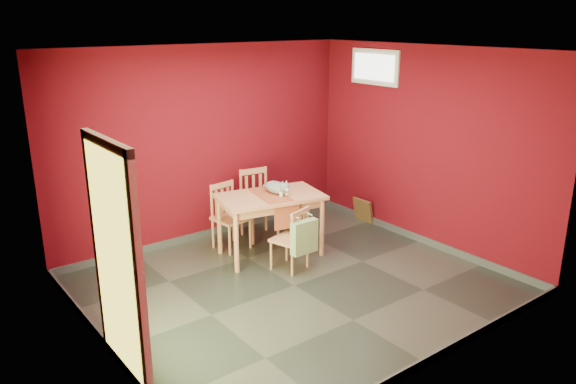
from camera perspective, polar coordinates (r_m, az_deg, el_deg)
ground at (r=6.72m, az=0.65°, el=-9.48°), size 4.50×4.50×0.00m
room_shell at (r=6.70m, az=0.65°, el=-9.10°), size 4.50×4.50×4.50m
doorway at (r=4.94m, az=-17.16°, el=-6.21°), size 0.06×1.01×2.13m
window at (r=8.26m, az=8.79°, el=12.43°), size 0.05×0.90×0.50m
outlet_plate at (r=8.97m, az=0.86°, el=-0.36°), size 0.08×0.02×0.12m
dining_table at (r=7.29m, az=-1.81°, el=-1.08°), size 1.46×1.04×0.83m
table_runner at (r=7.19m, az=-1.26°, el=-0.96°), size 0.49×0.78×0.37m
chair_far_left at (r=7.65m, az=-6.00°, el=-2.39°), size 0.47×0.47×0.90m
chair_far_right at (r=7.99m, az=-3.06°, el=-1.13°), size 0.53×0.53×0.98m
chair_near at (r=6.96m, az=0.40°, el=-4.71°), size 0.47×0.47×0.81m
tote_bag at (r=6.81m, az=1.66°, el=-4.58°), size 0.35×0.20×0.48m
cat at (r=7.30m, az=-1.23°, el=0.70°), size 0.39×0.49×0.22m
picture_frame at (r=8.74m, az=7.63°, el=-1.85°), size 0.12×0.36×0.36m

